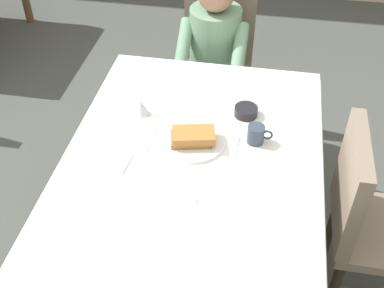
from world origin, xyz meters
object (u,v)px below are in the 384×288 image
object	(u,v)px
chair_diner	(217,56)
breakfast_stack	(192,137)
cup_coffee	(256,134)
syrup_pitcher	(141,107)
chair_right_side	(366,214)
diner_person	(214,50)
spoon_near_edge	(179,196)
plate_breakfast	(193,141)
bowl_butter	(246,111)
fork_left_of_plate	(151,140)
dining_table_main	(192,172)
knife_right_of_plate	(236,150)

from	to	relation	value
chair_diner	breakfast_stack	distance (m)	1.12
cup_coffee	syrup_pitcher	xyz separation A→B (m)	(-0.55, 0.11, -0.01)
chair_right_side	syrup_pitcher	distance (m)	1.12
diner_person	spoon_near_edge	world-z (taller)	diner_person
chair_right_side	cup_coffee	distance (m)	0.59
chair_diner	spoon_near_edge	distance (m)	1.42
plate_breakfast	breakfast_stack	world-z (taller)	breakfast_stack
breakfast_stack	syrup_pitcher	distance (m)	0.33
bowl_butter	cup_coffee	bearing A→B (deg)	-71.42
cup_coffee	fork_left_of_plate	distance (m)	0.47
plate_breakfast	breakfast_stack	bearing A→B (deg)	-101.46
plate_breakfast	fork_left_of_plate	xyz separation A→B (m)	(-0.19, -0.02, -0.01)
plate_breakfast	chair_diner	bearing A→B (deg)	92.15
plate_breakfast	spoon_near_edge	world-z (taller)	plate_breakfast
plate_breakfast	spoon_near_edge	bearing A→B (deg)	-89.68
dining_table_main	syrup_pitcher	world-z (taller)	syrup_pitcher
cup_coffee	spoon_near_edge	distance (m)	0.47
bowl_butter	syrup_pitcher	bearing A→B (deg)	-171.16
breakfast_stack	spoon_near_edge	xyz separation A→B (m)	(0.00, -0.31, -0.04)
plate_breakfast	bowl_butter	xyz separation A→B (m)	(0.21, 0.24, 0.01)
plate_breakfast	syrup_pitcher	xyz separation A→B (m)	(-0.28, 0.16, 0.03)
bowl_butter	fork_left_of_plate	distance (m)	0.48
breakfast_stack	spoon_near_edge	world-z (taller)	breakfast_stack
dining_table_main	breakfast_stack	bearing A→B (deg)	99.77
fork_left_of_plate	breakfast_stack	bearing A→B (deg)	-84.81
fork_left_of_plate	chair_diner	bearing A→B (deg)	-4.84
chair_right_side	cup_coffee	xyz separation A→B (m)	(-0.51, 0.15, 0.25)
breakfast_stack	knife_right_of_plate	xyz separation A→B (m)	(0.19, -0.01, -0.04)
fork_left_of_plate	spoon_near_edge	xyz separation A→B (m)	(0.19, -0.31, 0.00)
syrup_pitcher	spoon_near_edge	distance (m)	0.56
diner_person	fork_left_of_plate	world-z (taller)	diner_person
diner_person	fork_left_of_plate	bearing A→B (deg)	80.93
diner_person	knife_right_of_plate	distance (m)	0.97
plate_breakfast	syrup_pitcher	world-z (taller)	syrup_pitcher
diner_person	spoon_near_edge	distance (m)	1.25
chair_diner	fork_left_of_plate	distance (m)	1.12
chair_diner	knife_right_of_plate	distance (m)	1.14
chair_diner	fork_left_of_plate	size ratio (longest dim) A/B	5.17
bowl_butter	syrup_pitcher	xyz separation A→B (m)	(-0.49, -0.08, 0.02)
cup_coffee	bowl_butter	size ratio (longest dim) A/B	1.03
chair_diner	plate_breakfast	size ratio (longest dim) A/B	3.32
breakfast_stack	bowl_butter	size ratio (longest dim) A/B	1.95
bowl_butter	fork_left_of_plate	bearing A→B (deg)	-147.22
dining_table_main	diner_person	world-z (taller)	diner_person
fork_left_of_plate	syrup_pitcher	bearing A→B (deg)	29.02
chair_right_side	bowl_butter	bearing A→B (deg)	-120.14
plate_breakfast	cup_coffee	distance (m)	0.28
dining_table_main	spoon_near_edge	xyz separation A→B (m)	(-0.01, -0.23, 0.09)
dining_table_main	bowl_butter	distance (m)	0.40
chair_right_side	chair_diner	bearing A→B (deg)	-144.89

